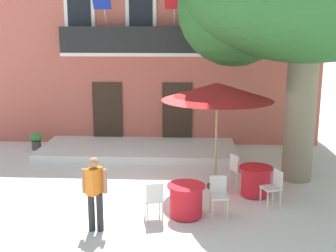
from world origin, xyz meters
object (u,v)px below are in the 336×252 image
(cafe_chair_middle_1, at_px, (219,193))
(cafe_umbrella, at_px, (217,92))
(ground_planter_left, at_px, (36,140))
(cafe_table_middle, at_px, (186,200))
(pedestrian_near_entrance, at_px, (95,190))
(cafe_chair_near_tree_0, at_px, (237,168))
(cafe_chair_near_tree_1, at_px, (274,185))
(cafe_chair_middle_0, at_px, (154,198))
(cafe_table_near_tree, at_px, (256,181))

(cafe_chair_middle_1, distance_m, cafe_umbrella, 2.71)
(ground_planter_left, bearing_deg, cafe_umbrella, -29.54)
(cafe_table_middle, xyz_separation_m, pedestrian_near_entrance, (-1.89, -0.81, 0.52))
(cafe_umbrella, height_order, pedestrian_near_entrance, cafe_umbrella)
(cafe_chair_near_tree_0, height_order, cafe_chair_near_tree_1, same)
(cafe_table_middle, distance_m, cafe_chair_middle_0, 0.77)
(cafe_chair_near_tree_1, height_order, cafe_chair_middle_0, same)
(cafe_umbrella, bearing_deg, cafe_chair_near_tree_1, -41.68)
(pedestrian_near_entrance, bearing_deg, cafe_chair_middle_0, 24.88)
(pedestrian_near_entrance, bearing_deg, cafe_table_near_tree, 30.94)
(cafe_table_middle, xyz_separation_m, ground_planter_left, (-5.41, 5.39, -0.05))
(cafe_chair_near_tree_1, bearing_deg, ground_planter_left, 148.03)
(cafe_table_near_tree, xyz_separation_m, cafe_table_middle, (-1.76, -1.38, 0.00))
(cafe_chair_middle_0, height_order, pedestrian_near_entrance, pedestrian_near_entrance)
(cafe_chair_near_tree_0, height_order, cafe_umbrella, cafe_umbrella)
(cafe_chair_near_tree_1, relative_size, pedestrian_near_entrance, 0.56)
(cafe_umbrella, relative_size, ground_planter_left, 4.78)
(cafe_chair_middle_1, bearing_deg, ground_planter_left, 139.58)
(cafe_table_middle, distance_m, cafe_chair_middle_1, 0.77)
(cafe_table_middle, xyz_separation_m, cafe_umbrella, (0.76, 1.89, 2.22))
(cafe_table_near_tree, relative_size, cafe_chair_near_tree_0, 0.95)
(pedestrian_near_entrance, bearing_deg, ground_planter_left, 119.60)
(pedestrian_near_entrance, bearing_deg, cafe_umbrella, 45.45)
(cafe_chair_near_tree_0, relative_size, ground_planter_left, 1.50)
(cafe_chair_middle_0, height_order, cafe_umbrella, cafe_umbrella)
(cafe_table_middle, xyz_separation_m, cafe_chair_middle_0, (-0.71, -0.26, 0.14))
(cafe_chair_middle_0, xyz_separation_m, cafe_chair_middle_1, (1.45, 0.41, 0.00))
(cafe_chair_near_tree_1, distance_m, cafe_chair_middle_1, 1.46)
(cafe_chair_middle_1, height_order, ground_planter_left, cafe_chair_middle_1)
(cafe_chair_near_tree_1, bearing_deg, cafe_chair_middle_0, -161.01)
(cafe_chair_middle_0, height_order, cafe_chair_middle_1, same)
(cafe_chair_near_tree_0, height_order, pedestrian_near_entrance, pedestrian_near_entrance)
(cafe_table_middle, height_order, ground_planter_left, cafe_table_middle)
(cafe_table_near_tree, bearing_deg, pedestrian_near_entrance, -149.06)
(cafe_chair_near_tree_0, height_order, cafe_chair_middle_0, same)
(cafe_table_near_tree, distance_m, cafe_umbrella, 2.49)
(cafe_chair_near_tree_1, relative_size, cafe_table_middle, 1.05)
(cafe_chair_near_tree_1, distance_m, cafe_chair_middle_0, 2.96)
(cafe_umbrella, bearing_deg, ground_planter_left, 150.46)
(cafe_chair_near_tree_1, relative_size, cafe_chair_middle_1, 1.00)
(cafe_chair_near_tree_1, xyz_separation_m, ground_planter_left, (-7.50, 4.68, -0.19))
(cafe_table_near_tree, bearing_deg, cafe_chair_middle_0, -146.40)
(cafe_table_near_tree, height_order, cafe_chair_near_tree_1, cafe_chair_near_tree_1)
(cafe_table_near_tree, distance_m, cafe_chair_near_tree_0, 0.77)
(cafe_chair_near_tree_1, bearing_deg, cafe_table_middle, -161.40)
(cafe_table_middle, distance_m, pedestrian_near_entrance, 2.12)
(cafe_chair_near_tree_1, xyz_separation_m, cafe_chair_middle_0, (-2.80, -0.96, 0.00))
(cafe_table_middle, distance_m, ground_planter_left, 7.64)
(cafe_table_middle, height_order, pedestrian_near_entrance, pedestrian_near_entrance)
(cafe_chair_near_tree_1, xyz_separation_m, pedestrian_near_entrance, (-3.98, -1.51, 0.38))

